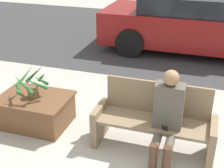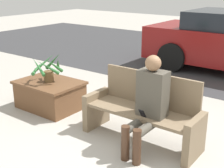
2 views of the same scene
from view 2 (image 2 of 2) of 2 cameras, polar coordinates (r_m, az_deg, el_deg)
ground_plane at (r=3.90m, az=4.55°, el=-13.62°), size 30.00×30.00×0.00m
bench at (r=4.19m, az=5.72°, el=-4.96°), size 1.61×0.52×0.91m
person_seated at (r=3.85m, az=6.67°, el=-3.24°), size 0.36×0.63×1.22m
planter_box at (r=5.36m, az=-11.28°, el=-1.74°), size 1.06×0.78×0.47m
potted_plant at (r=5.23m, az=-11.63°, el=2.73°), size 0.56×0.55×0.48m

